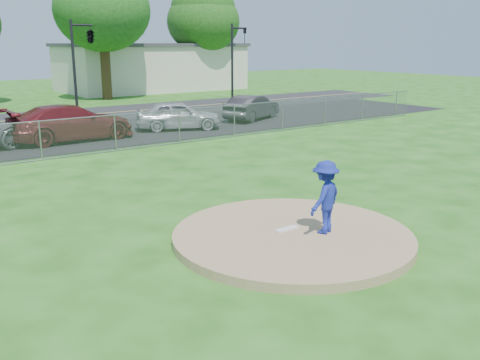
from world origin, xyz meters
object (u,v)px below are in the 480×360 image
object	(u,v)px
tree_far_right	(203,12)
parked_car_pearl	(178,115)
parked_car_darkred	(71,123)
traffic_signal_center	(89,38)
parked_car_charcoal	(252,107)
pitcher	(325,197)
commercial_building	(151,67)
traffic_signal_right	(235,57)

from	to	relation	value
tree_far_right	parked_car_pearl	world-z (taller)	tree_far_right
tree_far_right	parked_car_darkred	world-z (taller)	tree_far_right
traffic_signal_center	parked_car_charcoal	world-z (taller)	traffic_signal_center
traffic_signal_center	pitcher	bearing A→B (deg)	-98.64
pitcher	parked_car_pearl	xyz separation A→B (m)	(5.35, 15.84, -0.28)
commercial_building	parked_car_darkred	xyz separation A→B (m)	(-15.61, -22.51, -1.33)
parked_car_darkred	parked_car_pearl	distance (m)	5.52
tree_far_right	parked_car_darkred	bearing A→B (deg)	-135.14
tree_far_right	pitcher	xyz separation A→B (m)	(-19.43, -35.41, -6.04)
commercial_building	parked_car_darkred	bearing A→B (deg)	-124.73
tree_far_right	traffic_signal_right	distance (m)	14.69
tree_far_right	traffic_signal_right	size ratio (longest dim) A/B	1.92
traffic_signal_right	parked_car_pearl	world-z (taller)	traffic_signal_right
parked_car_pearl	parked_car_charcoal	world-z (taller)	parked_car_pearl
parked_car_pearl	parked_car_charcoal	distance (m)	5.34
traffic_signal_center	commercial_building	bearing A→B (deg)	53.06
pitcher	parked_car_pearl	size ratio (longest dim) A/B	0.38
traffic_signal_center	pitcher	size ratio (longest dim) A/B	3.40
commercial_building	parked_car_charcoal	distance (m)	22.46
commercial_building	tree_far_right	bearing A→B (deg)	-36.87
commercial_building	parked_car_pearl	distance (m)	24.76
parked_car_darkred	commercial_building	bearing A→B (deg)	-36.47
commercial_building	parked_car_pearl	size ratio (longest dim) A/B	3.82
parked_car_charcoal	traffic_signal_center	bearing A→B (deg)	26.22
parked_car_charcoal	tree_far_right	bearing A→B (deg)	-49.59
tree_far_right	parked_car_pearl	bearing A→B (deg)	-125.74
traffic_signal_right	parked_car_pearl	bearing A→B (deg)	-141.69
traffic_signal_center	traffic_signal_right	size ratio (longest dim) A/B	1.00
tree_far_right	parked_car_pearl	distance (m)	24.93
parked_car_darkred	parked_car_pearl	world-z (taller)	parked_car_darkred
pitcher	parked_car_darkred	world-z (taller)	pitcher
traffic_signal_center	parked_car_darkred	size ratio (longest dim) A/B	0.99
tree_far_right	parked_car_charcoal	distance (m)	21.78
commercial_building	traffic_signal_center	size ratio (longest dim) A/B	2.93
traffic_signal_right	commercial_building	bearing A→B (deg)	83.71
tree_far_right	parked_car_charcoal	xyz separation A→B (m)	(-8.79, -18.89, -6.34)
pitcher	parked_car_pearl	world-z (taller)	pitcher
tree_far_right	parked_car_pearl	xyz separation A→B (m)	(-14.09, -19.57, -6.32)
traffic_signal_center	traffic_signal_right	bearing A→B (deg)	0.00
parked_car_charcoal	pitcher	bearing A→B (deg)	122.56
pitcher	parked_car_charcoal	bearing A→B (deg)	-141.13
tree_far_right	parked_car_darkred	xyz separation A→B (m)	(-19.61, -19.51, -6.23)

